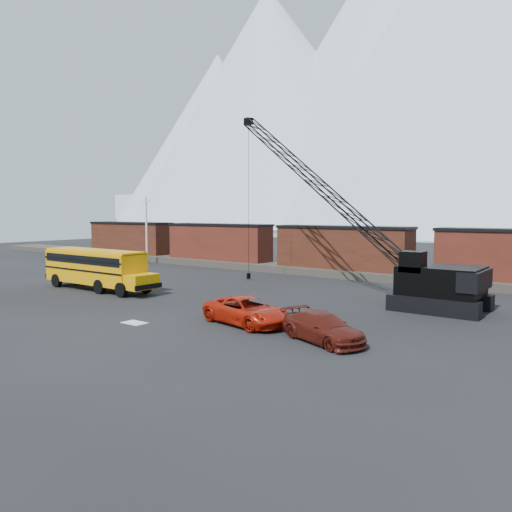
{
  "coord_description": "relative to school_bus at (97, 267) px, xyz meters",
  "views": [
    {
      "loc": [
        22.45,
        -21.84,
        6.17
      ],
      "look_at": [
        0.68,
        7.06,
        3.0
      ],
      "focal_mm": 35.0,
      "sensor_mm": 36.0,
      "label": 1
    }
  ],
  "objects": [
    {
      "name": "ground",
      "position": [
        11.44,
        -2.08,
        -1.79
      ],
      "size": [
        160.0,
        160.0,
        0.0
      ],
      "primitive_type": "plane",
      "color": "black",
      "rests_on": "ground"
    },
    {
      "name": "gravel_berm",
      "position": [
        11.44,
        19.92,
        -1.44
      ],
      "size": [
        120.0,
        5.0,
        0.7
      ],
      "primitive_type": "cube",
      "color": "#443F38",
      "rests_on": "ground"
    },
    {
      "name": "boxcar_west_far",
      "position": [
        -20.56,
        19.92,
        0.97
      ],
      "size": [
        13.7,
        3.1,
        4.17
      ],
      "color": "#502016",
      "rests_on": "gravel_berm"
    },
    {
      "name": "boxcar_west_near",
      "position": [
        -4.56,
        19.92,
        0.97
      ],
      "size": [
        13.7,
        3.1,
        4.17
      ],
      "color": "#401B12",
      "rests_on": "gravel_berm"
    },
    {
      "name": "boxcar_mid",
      "position": [
        11.44,
        19.92,
        0.97
      ],
      "size": [
        13.7,
        3.1,
        4.17
      ],
      "color": "#502016",
      "rests_on": "gravel_berm"
    },
    {
      "name": "utility_pole",
      "position": [
        -12.56,
        15.92,
        2.36
      ],
      "size": [
        1.4,
        0.24,
        8.0
      ],
      "color": "silver",
      "rests_on": "ground"
    },
    {
      "name": "snow_patch",
      "position": [
        11.94,
        -6.08,
        -1.78
      ],
      "size": [
        1.4,
        0.9,
        0.02
      ],
      "primitive_type": "cube",
      "color": "silver",
      "rests_on": "ground"
    },
    {
      "name": "school_bus",
      "position": [
        0.0,
        0.0,
        0.0
      ],
      "size": [
        11.65,
        2.65,
        3.19
      ],
      "color": "orange",
      "rests_on": "ground"
    },
    {
      "name": "red_pickup",
      "position": [
        17.19,
        -2.58,
        -1.03
      ],
      "size": [
        5.88,
        3.58,
        1.52
      ],
      "primitive_type": "imported",
      "rotation": [
        0.0,
        0.0,
        1.37
      ],
      "color": "#B21A08",
      "rests_on": "ground"
    },
    {
      "name": "maroon_suv",
      "position": [
        22.4,
        -3.36,
        -1.1
      ],
      "size": [
        5.18,
        3.56,
        1.39
      ],
      "primitive_type": "imported",
      "rotation": [
        0.0,
        0.0,
        1.2
      ],
      "color": "#4F150E",
      "rests_on": "ground"
    },
    {
      "name": "crawler_crane",
      "position": [
        14.64,
        9.98,
        6.33
      ],
      "size": [
        21.71,
        6.61,
        14.77
      ],
      "color": "black",
      "rests_on": "ground"
    }
  ]
}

